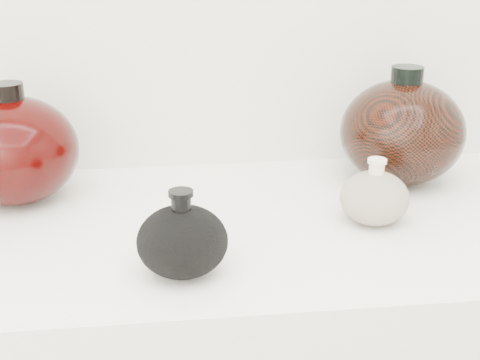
{
  "coord_description": "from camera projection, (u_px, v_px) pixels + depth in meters",
  "views": [
    {
      "loc": [
        -0.1,
        0.08,
        1.3
      ],
      "look_at": [
        0.01,
        0.92,
        0.97
      ],
      "focal_mm": 50.0,
      "sensor_mm": 36.0,
      "label": 1
    }
  ],
  "objects": [
    {
      "name": "cream_gourd_vase",
      "position": [
        374.0,
        197.0,
        0.94
      ],
      "size": [
        0.11,
        0.11,
        0.1
      ],
      "color": "beige",
      "rests_on": "display_counter"
    },
    {
      "name": "left_round_pot",
      "position": [
        14.0,
        150.0,
        1.0
      ],
      "size": [
        0.22,
        0.22,
        0.18
      ],
      "color": "black",
      "rests_on": "display_counter"
    },
    {
      "name": "black_gourd_vase",
      "position": [
        182.0,
        241.0,
        0.8
      ],
      "size": [
        0.14,
        0.14,
        0.11
      ],
      "color": "black",
      "rests_on": "display_counter"
    },
    {
      "name": "right_round_pot",
      "position": [
        402.0,
        132.0,
        1.08
      ],
      "size": [
        0.21,
        0.21,
        0.19
      ],
      "color": "black",
      "rests_on": "display_counter"
    }
  ]
}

